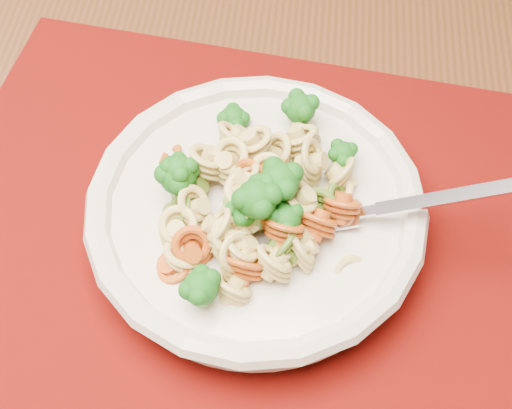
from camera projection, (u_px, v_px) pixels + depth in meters
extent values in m
cube|color=#472817|center=(15.00, 357.00, 1.24)|extent=(4.00, 4.00, 0.01)
cube|color=#4E2A16|center=(221.00, 145.00, 0.64)|extent=(1.75, 1.41, 0.04)
cube|color=#530A03|center=(243.00, 232.00, 0.56)|extent=(0.62, 0.57, 0.00)
cylinder|color=beige|center=(256.00, 229.00, 0.55)|extent=(0.11, 0.11, 0.01)
cylinder|color=beige|center=(256.00, 216.00, 0.54)|extent=(0.23, 0.23, 0.03)
torus|color=beige|center=(256.00, 206.00, 0.53)|extent=(0.25, 0.25, 0.02)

